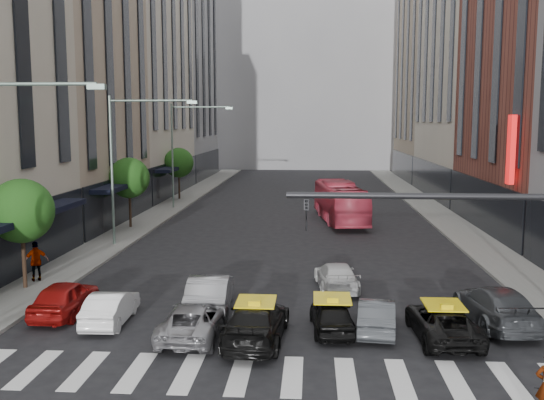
% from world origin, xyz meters
% --- Properties ---
extents(ground, '(160.00, 160.00, 0.00)m').
position_xyz_m(ground, '(0.00, 0.00, 0.00)').
color(ground, black).
rests_on(ground, ground).
extents(sidewalk_left, '(3.00, 96.00, 0.15)m').
position_xyz_m(sidewalk_left, '(-11.50, 30.00, 0.07)').
color(sidewalk_left, slate).
rests_on(sidewalk_left, ground).
extents(sidewalk_right, '(3.00, 96.00, 0.15)m').
position_xyz_m(sidewalk_right, '(11.50, 30.00, 0.07)').
color(sidewalk_right, slate).
rests_on(sidewalk_right, ground).
extents(building_left_b, '(8.00, 16.00, 24.00)m').
position_xyz_m(building_left_b, '(-17.00, 28.00, 12.00)').
color(building_left_b, tan).
rests_on(building_left_b, ground).
extents(building_left_c, '(8.00, 20.00, 36.00)m').
position_xyz_m(building_left_c, '(-17.00, 46.00, 18.00)').
color(building_left_c, beige).
rests_on(building_left_c, ground).
extents(building_left_d, '(8.00, 18.00, 30.00)m').
position_xyz_m(building_left_d, '(-17.00, 65.00, 15.00)').
color(building_left_d, gray).
rests_on(building_left_d, ground).
extents(building_right_d, '(8.00, 18.00, 28.00)m').
position_xyz_m(building_right_d, '(17.00, 65.00, 14.00)').
color(building_right_d, tan).
rests_on(building_right_d, ground).
extents(building_far, '(30.00, 10.00, 36.00)m').
position_xyz_m(building_far, '(0.00, 85.00, 18.00)').
color(building_far, gray).
rests_on(building_far, ground).
extents(tree_near, '(2.88, 2.88, 4.95)m').
position_xyz_m(tree_near, '(-11.80, 10.00, 3.65)').
color(tree_near, black).
rests_on(tree_near, sidewalk_left).
extents(tree_mid, '(2.88, 2.88, 4.95)m').
position_xyz_m(tree_mid, '(-11.80, 26.00, 3.65)').
color(tree_mid, black).
rests_on(tree_mid, sidewalk_left).
extents(tree_far, '(2.88, 2.88, 4.95)m').
position_xyz_m(tree_far, '(-11.80, 42.00, 3.65)').
color(tree_far, black).
rests_on(tree_far, sidewalk_left).
extents(streetlamp_mid, '(5.38, 0.25, 9.00)m').
position_xyz_m(streetlamp_mid, '(-10.04, 20.00, 5.90)').
color(streetlamp_mid, gray).
rests_on(streetlamp_mid, sidewalk_left).
extents(streetlamp_far, '(5.38, 0.25, 9.00)m').
position_xyz_m(streetlamp_far, '(-10.04, 36.00, 5.90)').
color(streetlamp_far, gray).
rests_on(streetlamp_far, sidewalk_left).
extents(liberty_sign, '(0.30, 0.70, 4.00)m').
position_xyz_m(liberty_sign, '(12.60, 20.00, 6.00)').
color(liberty_sign, red).
rests_on(liberty_sign, ground).
extents(car_red, '(1.65, 4.11, 1.40)m').
position_xyz_m(car_red, '(-8.58, 6.73, 0.70)').
color(car_red, maroon).
rests_on(car_red, ground).
extents(car_white_front, '(1.43, 3.79, 1.24)m').
position_xyz_m(car_white_front, '(-6.45, 5.89, 0.62)').
color(car_white_front, white).
rests_on(car_white_front, ground).
extents(car_silver, '(2.10, 4.43, 1.22)m').
position_xyz_m(car_silver, '(-3.02, 4.65, 0.61)').
color(car_silver, gray).
rests_on(car_silver, ground).
extents(taxi_left, '(2.26, 4.98, 1.42)m').
position_xyz_m(taxi_left, '(-0.77, 4.32, 0.71)').
color(taxi_left, black).
rests_on(taxi_left, ground).
extents(taxi_center, '(1.73, 3.70, 1.23)m').
position_xyz_m(taxi_center, '(1.90, 5.50, 0.61)').
color(taxi_center, black).
rests_on(taxi_center, ground).
extents(car_grey_mid, '(1.70, 3.84, 1.23)m').
position_xyz_m(car_grey_mid, '(3.52, 5.66, 0.61)').
color(car_grey_mid, '#3B3F42').
rests_on(car_grey_mid, ground).
extents(taxi_right, '(2.23, 4.48, 1.22)m').
position_xyz_m(taxi_right, '(5.76, 5.01, 0.61)').
color(taxi_right, black).
rests_on(taxi_right, ground).
extents(car_grey_curb, '(2.45, 5.20, 1.47)m').
position_xyz_m(car_grey_curb, '(8.08, 6.70, 0.73)').
color(car_grey_curb, '#393C40').
rests_on(car_grey_curb, ground).
extents(car_row2_left, '(1.88, 4.70, 1.52)m').
position_xyz_m(car_row2_left, '(-2.93, 7.62, 0.76)').
color(car_row2_left, gray).
rests_on(car_row2_left, ground).
extents(car_row2_right, '(2.14, 4.39, 1.23)m').
position_xyz_m(car_row2_right, '(2.28, 11.17, 0.61)').
color(car_row2_right, silver).
rests_on(car_row2_right, ground).
extents(bus, '(3.89, 11.03, 3.01)m').
position_xyz_m(bus, '(3.28, 30.14, 1.50)').
color(bus, '#D53E56').
rests_on(bus, ground).
extents(pedestrian_far, '(1.17, 1.00, 1.88)m').
position_xyz_m(pedestrian_far, '(-11.79, 11.16, 1.09)').
color(pedestrian_far, gray).
rests_on(pedestrian_far, sidewalk_left).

